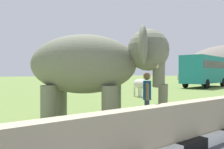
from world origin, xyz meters
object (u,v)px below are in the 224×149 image
elephant (95,65)px  bus_teal (205,69)px  person_handler (147,96)px  cow_near (140,84)px

elephant → bus_teal: bus_teal is taller
person_handler → bus_teal: bus_teal is taller
elephant → person_handler: size_ratio=2.33×
person_handler → cow_near: (6.20, 6.30, -0.06)m
elephant → person_handler: 1.92m
elephant → person_handler: elephant is taller
bus_teal → cow_near: bearing=-167.1°
elephant → cow_near: size_ratio=2.00×
person_handler → bus_teal: 22.24m
person_handler → cow_near: 8.84m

